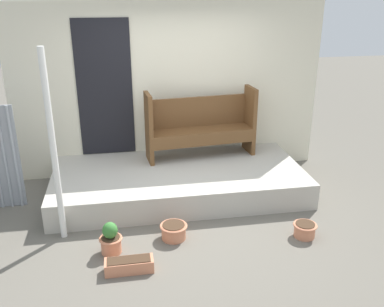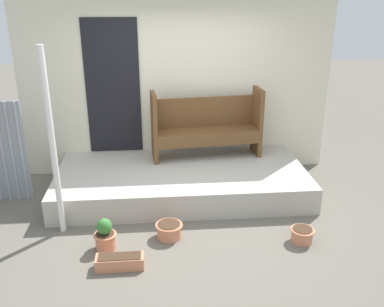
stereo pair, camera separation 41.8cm
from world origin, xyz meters
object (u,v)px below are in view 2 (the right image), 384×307
flower_pot_left (105,236)px  flower_pot_middle (169,230)px  bench (206,124)px  planter_box_rect (120,262)px  flower_pot_right (302,234)px  support_post (53,145)px

flower_pot_left → flower_pot_middle: 0.75m
bench → flower_pot_middle: bench is taller
planter_box_rect → flower_pot_middle: bearing=45.0°
flower_pot_right → planter_box_rect: bearing=-171.5°
flower_pot_middle → planter_box_rect: bearing=-135.0°
flower_pot_left → planter_box_rect: 0.43m
support_post → flower_pot_right: bearing=-9.9°
flower_pot_right → planter_box_rect: size_ratio=0.56×
bench → flower_pot_right: bearing=-70.0°
bench → flower_pot_right: size_ratio=5.80×
planter_box_rect → flower_pot_right: bearing=8.5°
support_post → flower_pot_left: 1.18m
flower_pot_middle → planter_box_rect: size_ratio=0.64×
support_post → planter_box_rect: (0.74, -0.80, -1.04)m
bench → planter_box_rect: bench is taller
bench → planter_box_rect: bearing=-123.5°
flower_pot_middle → flower_pot_right: (1.54, -0.23, -0.01)m
bench → planter_box_rect: size_ratio=3.25×
flower_pot_left → flower_pot_right: flower_pot_left is taller
flower_pot_right → planter_box_rect: 2.10m
support_post → bench: size_ratio=1.35×
bench → flower_pot_left: bench is taller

